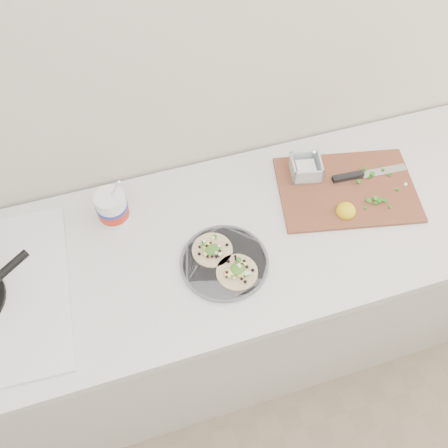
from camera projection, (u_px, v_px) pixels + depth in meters
name	position (u px, v px, depth m)	size (l,w,h in m)	color
counter	(180.00, 311.00, 1.90)	(2.44, 0.66, 0.90)	silver
taco_plate	(224.00, 261.00, 1.49)	(0.27, 0.27, 0.04)	#54555B
tub	(113.00, 206.00, 1.54)	(0.10, 0.10, 0.22)	white
cutboard	(344.00, 185.00, 1.65)	(0.50, 0.40, 0.07)	brown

